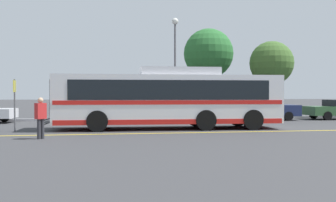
# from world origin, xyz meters

# --- Properties ---
(ground_plane) EXTENTS (220.00, 220.00, 0.00)m
(ground_plane) POSITION_xyz_m (0.00, 0.00, 0.00)
(ground_plane) COLOR #38383A
(lane_strip_0) EXTENTS (31.24, 0.20, 0.01)m
(lane_strip_0) POSITION_xyz_m (-0.91, -2.66, 0.00)
(lane_strip_0) COLOR gold
(lane_strip_0) RESTS_ON ground_plane
(curb_strip) EXTENTS (39.24, 0.36, 0.15)m
(curb_strip) POSITION_xyz_m (-0.91, 6.62, 0.07)
(curb_strip) COLOR #99999E
(curb_strip) RESTS_ON ground_plane
(transit_bus) EXTENTS (11.63, 3.06, 3.09)m
(transit_bus) POSITION_xyz_m (-0.89, -0.46, 1.56)
(transit_bus) COLOR silver
(transit_bus) RESTS_ON ground_plane
(parked_car_1) EXTENTS (4.77, 2.05, 1.51)m
(parked_car_1) POSITION_xyz_m (-4.92, 5.35, 0.75)
(parked_car_1) COLOR #9E9EA3
(parked_car_1) RESTS_ON ground_plane
(parked_car_2) EXTENTS (4.28, 2.06, 1.54)m
(parked_car_2) POSITION_xyz_m (1.15, 4.98, 0.76)
(parked_car_2) COLOR maroon
(parked_car_2) RESTS_ON ground_plane
(parked_car_3) EXTENTS (4.89, 2.12, 1.53)m
(parked_car_3) POSITION_xyz_m (6.49, 5.03, 0.77)
(parked_car_3) COLOR navy
(parked_car_3) RESTS_ON ground_plane
(pedestrian_0) EXTENTS (0.45, 0.45, 1.63)m
(pedestrian_0) POSITION_xyz_m (-6.60, -4.09, 0.92)
(pedestrian_0) COLOR #2D2D33
(pedestrian_0) RESTS_ON ground_plane
(bus_stop_sign) EXTENTS (0.07, 0.40, 2.46)m
(bus_stop_sign) POSITION_xyz_m (-8.27, -0.70, 1.55)
(bus_stop_sign) COLOR #59595E
(bus_stop_sign) RESTS_ON ground_plane
(street_lamp) EXTENTS (0.47, 0.47, 7.19)m
(street_lamp) POSITION_xyz_m (0.94, 7.52, 4.92)
(street_lamp) COLOR #59595E
(street_lamp) RESTS_ON ground_plane
(tree_0) EXTENTS (3.35, 3.35, 5.81)m
(tree_0) POSITION_xyz_m (8.59, 8.25, 4.12)
(tree_0) COLOR #513823
(tree_0) RESTS_ON ground_plane
(tree_1) EXTENTS (4.04, 4.04, 7.09)m
(tree_1) POSITION_xyz_m (4.36, 10.95, 5.06)
(tree_1) COLOR #513823
(tree_1) RESTS_ON ground_plane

